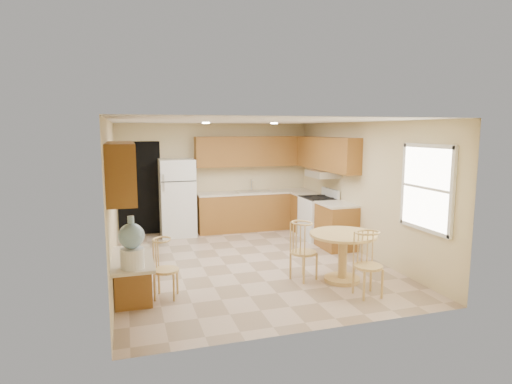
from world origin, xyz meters
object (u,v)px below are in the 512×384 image
object	(u,v)px
chair_table_b	(372,260)
chair_desk	(166,264)
refrigerator	(177,198)
water_crock	(132,245)
dining_table	(343,250)
chair_table_a	(306,246)
stove	(318,218)

from	to	relation	value
chair_table_b	chair_desk	xyz separation A→B (m)	(-2.75, 0.79, -0.05)
refrigerator	water_crock	size ratio (longest dim) A/B	2.80
dining_table	chair_desk	bearing A→B (deg)	178.79
chair_desk	chair_table_a	bearing A→B (deg)	109.66
chair_table_a	water_crock	distance (m)	2.81
stove	chair_table_b	bearing A→B (deg)	-102.57
chair_table_b	water_crock	size ratio (longest dim) A/B	1.50
refrigerator	stove	world-z (taller)	refrigerator
chair_table_b	chair_table_a	bearing A→B (deg)	-56.47
stove	chair_table_a	bearing A→B (deg)	-119.37
water_crock	chair_desk	bearing A→B (deg)	61.81
chair_table_a	chair_desk	bearing A→B (deg)	-110.21
chair_table_b	dining_table	bearing A→B (deg)	-86.30
stove	dining_table	distance (m)	2.63
refrigerator	chair_table_a	size ratio (longest dim) A/B	1.86
stove	chair_table_b	xyz separation A→B (m)	(-0.73, -3.26, 0.09)
dining_table	chair_table_a	distance (m)	0.58
stove	water_crock	size ratio (longest dim) A/B	1.78
refrigerator	chair_table_b	world-z (taller)	refrigerator
chair_desk	refrigerator	bearing A→B (deg)	-172.39
chair_table_b	water_crock	distance (m)	3.24
refrigerator	chair_table_b	size ratio (longest dim) A/B	1.87
refrigerator	chair_table_a	bearing A→B (deg)	-66.57
chair_desk	water_crock	bearing A→B (deg)	-11.32
refrigerator	chair_table_a	distance (m)	3.91
chair_table_a	chair_table_b	size ratio (longest dim) A/B	1.01
stove	chair_desk	bearing A→B (deg)	-144.70
stove	water_crock	xyz separation A→B (m)	(-3.92, -3.30, 0.58)
stove	water_crock	world-z (taller)	water_crock
water_crock	dining_table	bearing A→B (deg)	13.96
stove	chair_desk	world-z (taller)	stove
chair_table_b	water_crock	world-z (taller)	water_crock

